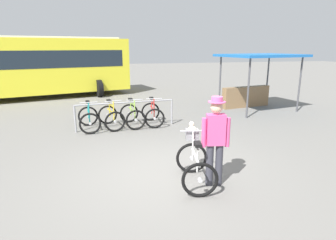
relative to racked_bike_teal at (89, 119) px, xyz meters
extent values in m
plane|color=slate|center=(1.56, -3.69, -0.37)|extent=(80.00, 80.00, 0.00)
cylinder|color=#99999E|center=(-0.41, -0.21, 0.06)|extent=(0.06, 0.06, 0.85)
cylinder|color=#99999E|center=(2.74, 0.02, 0.06)|extent=(0.06, 0.06, 0.85)
cylinder|color=#99999E|center=(1.16, -0.10, 0.48)|extent=(3.15, 0.28, 0.05)
torus|color=black|center=(-0.04, 0.51, -0.04)|extent=(0.67, 0.14, 0.66)
cylinder|color=#B7B7BC|center=(-0.04, 0.51, -0.04)|extent=(0.08, 0.07, 0.08)
torus|color=black|center=(0.04, -0.51, -0.04)|extent=(0.67, 0.14, 0.66)
cylinder|color=#B7B7BC|center=(0.04, -0.51, -0.04)|extent=(0.08, 0.07, 0.08)
cube|color=teal|center=(0.00, 0.00, 0.19)|extent=(0.11, 0.92, 0.04)
cube|color=teal|center=(0.00, -0.05, 0.41)|extent=(0.08, 0.61, 0.04)
cylinder|color=teal|center=(-0.01, 0.18, 0.24)|extent=(0.03, 0.03, 0.55)
cube|color=black|center=(-0.01, 0.18, 0.51)|extent=(0.14, 0.25, 0.06)
cylinder|color=teal|center=(0.03, -0.39, 0.28)|extent=(0.03, 0.03, 0.63)
cylinder|color=#B7B7BC|center=(0.03, -0.39, 0.59)|extent=(0.52, 0.07, 0.03)
torus|color=black|center=(0.61, 0.55, -0.04)|extent=(0.67, 0.22, 0.66)
cylinder|color=#B7B7BC|center=(0.61, 0.55, -0.04)|extent=(0.09, 0.08, 0.08)
torus|color=black|center=(0.79, -0.45, -0.04)|extent=(0.67, 0.22, 0.66)
cylinder|color=#B7B7BC|center=(0.79, -0.45, -0.04)|extent=(0.09, 0.08, 0.08)
cube|color=yellow|center=(0.70, 0.05, 0.19)|extent=(0.20, 0.91, 0.04)
cube|color=yellow|center=(0.71, 0.00, 0.41)|extent=(0.14, 0.61, 0.04)
cylinder|color=yellow|center=(0.67, 0.23, 0.24)|extent=(0.03, 0.03, 0.55)
cube|color=black|center=(0.67, 0.23, 0.51)|extent=(0.16, 0.26, 0.06)
cylinder|color=yellow|center=(0.77, -0.33, 0.28)|extent=(0.03, 0.03, 0.63)
cylinder|color=#B7B7BC|center=(0.77, -0.33, 0.59)|extent=(0.52, 0.12, 0.03)
torus|color=black|center=(1.35, 0.61, -0.04)|extent=(0.66, 0.13, 0.66)
cylinder|color=#B7B7BC|center=(1.35, 0.61, -0.04)|extent=(0.09, 0.07, 0.08)
torus|color=black|center=(1.45, -0.41, -0.04)|extent=(0.66, 0.13, 0.66)
cylinder|color=#B7B7BC|center=(1.45, -0.41, -0.04)|extent=(0.09, 0.07, 0.08)
cube|color=#9ED14C|center=(1.40, 0.10, 0.19)|extent=(0.12, 0.92, 0.04)
cube|color=#9ED14C|center=(1.40, 0.05, 0.41)|extent=(0.10, 0.61, 0.04)
cylinder|color=#9ED14C|center=(1.38, 0.28, 0.24)|extent=(0.03, 0.03, 0.55)
cube|color=black|center=(1.38, 0.28, 0.51)|extent=(0.14, 0.25, 0.06)
cylinder|color=#9ED14C|center=(1.43, -0.28, 0.28)|extent=(0.03, 0.03, 0.63)
cylinder|color=#B7B7BC|center=(1.43, -0.28, 0.59)|extent=(0.52, 0.08, 0.03)
torus|color=black|center=(2.12, 0.66, -0.04)|extent=(0.66, 0.10, 0.66)
cylinder|color=#B7B7BC|center=(2.12, 0.66, -0.04)|extent=(0.08, 0.06, 0.08)
torus|color=black|center=(2.07, -0.36, -0.04)|extent=(0.66, 0.10, 0.66)
cylinder|color=#B7B7BC|center=(2.07, -0.36, -0.04)|extent=(0.08, 0.06, 0.08)
cube|color=red|center=(2.09, 0.15, 0.19)|extent=(0.08, 0.92, 0.04)
cube|color=red|center=(2.09, 0.10, 0.41)|extent=(0.07, 0.61, 0.04)
cylinder|color=red|center=(2.10, 0.34, 0.24)|extent=(0.03, 0.03, 0.55)
cube|color=black|center=(2.10, 0.34, 0.51)|extent=(0.13, 0.25, 0.06)
cylinder|color=red|center=(2.07, -0.23, 0.28)|extent=(0.03, 0.03, 0.63)
cylinder|color=#B7B7BC|center=(2.07, -0.23, 0.59)|extent=(0.52, 0.06, 0.03)
torus|color=black|center=(1.95, -4.88, -0.04)|extent=(0.66, 0.18, 0.66)
cylinder|color=#B7B7BC|center=(1.95, -4.88, -0.04)|extent=(0.09, 0.07, 0.08)
torus|color=black|center=(2.14, -3.87, -0.04)|extent=(0.66, 0.18, 0.66)
cylinder|color=#B7B7BC|center=(2.14, -3.87, -0.04)|extent=(0.09, 0.07, 0.08)
cube|color=silver|center=(2.05, -4.37, 0.19)|extent=(0.20, 0.91, 0.04)
cube|color=silver|center=(2.06, -4.33, 0.41)|extent=(0.15, 0.61, 0.04)
cylinder|color=silver|center=(2.01, -4.56, 0.24)|extent=(0.03, 0.03, 0.55)
cube|color=black|center=(2.01, -4.56, 0.51)|extent=(0.16, 0.26, 0.06)
cylinder|color=silver|center=(2.12, -3.99, 0.28)|extent=(0.03, 0.03, 0.63)
cylinder|color=#B7B7BC|center=(2.12, -3.99, 0.59)|extent=(0.52, 0.12, 0.03)
cube|color=gray|center=(2.14, -3.85, 0.47)|extent=(0.29, 0.24, 0.22)
ellipsoid|color=beige|center=(2.14, -3.85, 0.57)|extent=(0.21, 0.19, 0.16)
sphere|color=beige|center=(2.16, -3.77, 0.67)|extent=(0.11, 0.11, 0.11)
cylinder|color=#383842|center=(2.47, -4.50, 0.04)|extent=(0.14, 0.14, 0.82)
cylinder|color=#383842|center=(2.29, -4.47, 0.04)|extent=(0.14, 0.14, 0.82)
cube|color=#E54C8C|center=(2.38, -4.49, 0.74)|extent=(0.37, 0.26, 0.58)
cylinder|color=#E54C8C|center=(2.60, -4.55, 0.69)|extent=(0.09, 0.09, 0.55)
cylinder|color=#E54C8C|center=(2.16, -4.47, 0.69)|extent=(0.09, 0.09, 0.55)
sphere|color=beige|center=(2.38, -4.49, 1.16)|extent=(0.22, 0.22, 0.22)
cylinder|color=#E05999|center=(2.38, -4.49, 1.26)|extent=(0.32, 0.32, 0.02)
cylinder|color=#E05999|center=(2.38, -4.49, 1.31)|extent=(0.20, 0.20, 0.09)
cube|color=yellow|center=(-3.03, 6.72, 1.28)|extent=(10.31, 4.89, 2.70)
cube|color=#19232D|center=(-3.03, 6.72, 1.63)|extent=(9.54, 4.71, 0.84)
cube|color=silver|center=(-3.03, 6.72, 2.67)|extent=(9.28, 4.40, 0.08)
cylinder|color=black|center=(0.43, 6.31, 0.08)|extent=(0.46, 0.93, 0.90)
cylinder|color=black|center=(-0.19, 8.73, 0.08)|extent=(0.46, 0.93, 0.90)
cylinder|color=#4C4C51|center=(5.35, 1.96, 0.73)|extent=(0.07, 0.07, 2.20)
cylinder|color=#4C4C51|center=(7.91, 2.43, 0.73)|extent=(0.07, 0.07, 2.20)
cylinder|color=#4C4C51|center=(5.68, 0.19, 0.73)|extent=(0.07, 0.07, 2.20)
cylinder|color=#4C4C51|center=(8.24, 0.66, 0.73)|extent=(0.07, 0.07, 2.20)
cube|color=blue|center=(6.80, 1.31, 1.88)|extent=(3.47, 2.83, 0.10)
cube|color=olive|center=(6.66, 2.05, 0.08)|extent=(2.36, 0.72, 0.90)
camera|label=1|loc=(0.30, -9.17, 2.22)|focal=30.51mm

